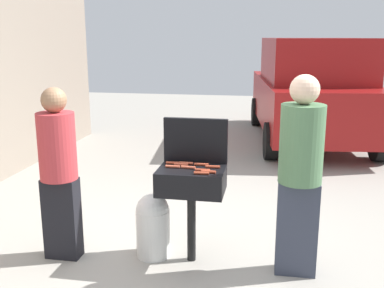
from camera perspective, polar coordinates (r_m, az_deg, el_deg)
name	(u,v)px	position (r m, az deg, el deg)	size (l,w,h in m)	color
ground_plane	(190,250)	(4.54, -0.25, -13.33)	(24.00, 24.00, 0.00)	#9E998E
bbq_grill	(191,184)	(4.08, -0.07, -5.05)	(0.60, 0.44, 0.89)	black
grill_lid_open	(196,141)	(4.20, 0.46, 0.44)	(0.60, 0.05, 0.42)	black
hot_dog_0	(188,167)	(4.04, -0.49, -2.97)	(0.03, 0.03, 0.13)	#C6593D
hot_dog_1	(181,164)	(4.13, -1.38, -2.60)	(0.03, 0.03, 0.13)	#B74C33
hot_dog_2	(173,163)	(4.18, -2.39, -2.41)	(0.03, 0.03, 0.13)	#AD4228
hot_dog_3	(201,164)	(4.13, 1.20, -2.60)	(0.03, 0.03, 0.13)	#AD4228
hot_dog_4	(173,166)	(4.07, -2.46, -2.86)	(0.03, 0.03, 0.13)	#C6593D
hot_dog_5	(202,173)	(3.87, 1.22, -3.70)	(0.03, 0.03, 0.13)	#AD4228
hot_dog_6	(186,163)	(4.17, -0.74, -2.44)	(0.03, 0.03, 0.13)	#B74C33
hot_dog_7	(208,172)	(3.91, 2.09, -3.53)	(0.03, 0.03, 0.13)	#AD4228
hot_dog_8	(203,170)	(3.96, 1.36, -3.32)	(0.03, 0.03, 0.13)	#AD4228
hot_dog_9	(213,167)	(4.06, 2.64, -2.89)	(0.03, 0.03, 0.13)	#AD4228
propane_tank	(153,224)	(4.34, -4.98, -10.07)	(0.32, 0.32, 0.62)	silver
person_left	(59,168)	(4.29, -16.54, -2.95)	(0.34, 0.34, 1.62)	black
person_right	(300,170)	(3.92, 13.53, -3.18)	(0.37, 0.37, 1.75)	#333847
parked_minivan	(310,90)	(9.21, 14.77, 6.64)	(2.43, 4.59, 2.02)	maroon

